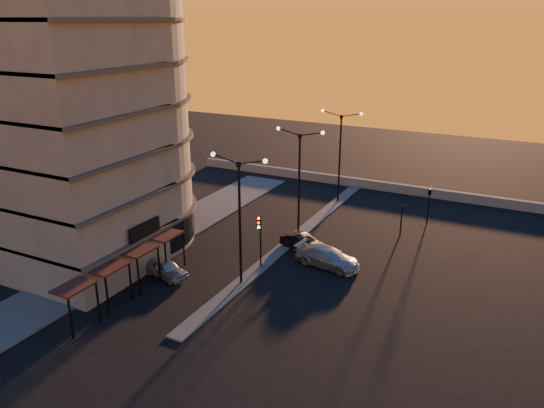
{
  "coord_description": "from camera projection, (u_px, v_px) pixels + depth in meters",
  "views": [
    {
      "loc": [
        17.44,
        -29.4,
        18.11
      ],
      "look_at": [
        -1.1,
        7.07,
        3.69
      ],
      "focal_mm": 35.0,
      "sensor_mm": 36.0,
      "label": 1
    }
  ],
  "objects": [
    {
      "name": "car_hatchback",
      "position": [
        165.0,
        268.0,
        39.04
      ],
      "size": [
        4.09,
        2.34,
        1.31
      ],
      "primitive_type": "imported",
      "rotation": [
        0.0,
        0.0,
        1.35
      ],
      "color": "#A6A7AE",
      "rests_on": "ground"
    },
    {
      "name": "traffic_light_main",
      "position": [
        260.0,
        233.0,
        39.65
      ],
      "size": [
        0.28,
        0.44,
        4.25
      ],
      "color": "black",
      "rests_on": "ground"
    },
    {
      "name": "parapet",
      "position": [
        374.0,
        185.0,
        59.03
      ],
      "size": [
        44.0,
        0.5,
        1.0
      ],
      "primitive_type": "cube",
      "color": "slate",
      "rests_on": "ground"
    },
    {
      "name": "streetlamp_near",
      "position": [
        240.0,
        211.0,
        36.33
      ],
      "size": [
        4.32,
        0.32,
        9.51
      ],
      "color": "black",
      "rests_on": "ground"
    },
    {
      "name": "sidewalk_west",
      "position": [
        160.0,
        237.0,
        46.02
      ],
      "size": [
        5.0,
        40.0,
        0.12
      ],
      "primitive_type": "cube",
      "color": "#494947",
      "rests_on": "ground"
    },
    {
      "name": "streetlamp_mid",
      "position": [
        299.0,
        174.0,
        44.74
      ],
      "size": [
        4.32,
        0.32,
        9.51
      ],
      "color": "black",
      "rests_on": "ground"
    },
    {
      "name": "signal_east_a",
      "position": [
        402.0,
        215.0,
        45.9
      ],
      "size": [
        0.13,
        0.16,
        3.6
      ],
      "color": "black",
      "rests_on": "ground"
    },
    {
      "name": "median",
      "position": [
        298.0,
        235.0,
        46.58
      ],
      "size": [
        1.2,
        36.0,
        0.12
      ],
      "primitive_type": "cube",
      "color": "#494947",
      "rests_on": "ground"
    },
    {
      "name": "streetlamp_far",
      "position": [
        340.0,
        150.0,
        53.15
      ],
      "size": [
        4.32,
        0.32,
        9.51
      ],
      "color": "black",
      "rests_on": "ground"
    },
    {
      "name": "car_wagon",
      "position": [
        328.0,
        257.0,
        40.63
      ],
      "size": [
        5.4,
        2.83,
        1.49
      ],
      "primitive_type": "imported",
      "rotation": [
        0.0,
        0.0,
        1.42
      ],
      "color": "#9FA3A6",
      "rests_on": "ground"
    },
    {
      "name": "building",
      "position": [
        79.0,
        104.0,
        40.24
      ],
      "size": [
        14.35,
        17.08,
        25.0
      ],
      "color": "slate",
      "rests_on": "ground"
    },
    {
      "name": "car_sedan",
      "position": [
        302.0,
        242.0,
        43.65
      ],
      "size": [
        4.0,
        2.08,
        1.25
      ],
      "primitive_type": "imported",
      "rotation": [
        0.0,
        0.0,
        1.37
      ],
      "color": "black",
      "rests_on": "ground"
    },
    {
      "name": "signal_east_b",
      "position": [
        430.0,
        192.0,
        48.24
      ],
      "size": [
        0.42,
        1.99,
        3.6
      ],
      "color": "black",
      "rests_on": "ground"
    },
    {
      "name": "ground",
      "position": [
        241.0,
        283.0,
        38.19
      ],
      "size": [
        120.0,
        120.0,
        0.0
      ],
      "primitive_type": "plane",
      "color": "black",
      "rests_on": "ground"
    }
  ]
}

